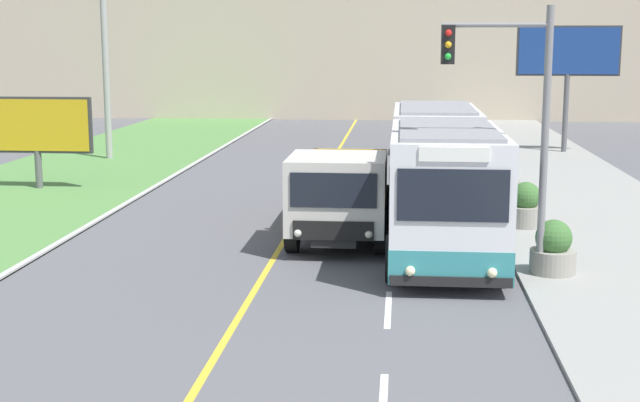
# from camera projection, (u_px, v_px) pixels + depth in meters

# --- Properties ---
(city_bus) EXTENTS (2.61, 12.35, 3.15)m
(city_bus) POSITION_uv_depth(u_px,v_px,m) (440.00, 175.00, 23.25)
(city_bus) COLOR silver
(city_bus) RESTS_ON ground_plane
(dump_truck) EXTENTS (2.44, 6.90, 2.32)m
(dump_truck) POSITION_uv_depth(u_px,v_px,m) (340.00, 195.00, 22.46)
(dump_truck) COLOR black
(dump_truck) RESTS_ON ground_plane
(car_distant) EXTENTS (1.80, 4.30, 1.45)m
(car_distant) POSITION_uv_depth(u_px,v_px,m) (421.00, 139.00, 40.22)
(car_distant) COLOR #2D4784
(car_distant) RESTS_ON ground_plane
(utility_pole_far) EXTENTS (1.80, 0.28, 9.95)m
(utility_pole_far) POSITION_uv_depth(u_px,v_px,m) (105.00, 41.00, 37.83)
(utility_pole_far) COLOR #9E9E99
(utility_pole_far) RESTS_ON ground_plane
(traffic_light_mast) EXTENTS (2.28, 0.32, 5.76)m
(traffic_light_mast) POSITION_uv_depth(u_px,v_px,m) (514.00, 107.00, 18.53)
(traffic_light_mast) COLOR slate
(traffic_light_mast) RESTS_ON ground_plane
(billboard_large) EXTENTS (4.58, 0.24, 5.73)m
(billboard_large) POSITION_uv_depth(u_px,v_px,m) (568.00, 56.00, 39.89)
(billboard_large) COLOR #59595B
(billboard_large) RESTS_ON ground_plane
(billboard_small) EXTENTS (3.91, 0.24, 3.18)m
(billboard_small) POSITION_uv_depth(u_px,v_px,m) (36.00, 127.00, 30.47)
(billboard_small) COLOR #59595B
(billboard_small) RESTS_ON ground_plane
(planter_round_near) EXTENTS (0.99, 0.99, 1.18)m
(planter_round_near) POSITION_uv_depth(u_px,v_px,m) (553.00, 250.00, 19.21)
(planter_round_near) COLOR gray
(planter_round_near) RESTS_ON sidewalk_right
(planter_round_second) EXTENTS (0.99, 0.99, 1.22)m
(planter_round_second) POSITION_uv_depth(u_px,v_px,m) (525.00, 207.00, 24.08)
(planter_round_second) COLOR gray
(planter_round_second) RESTS_ON sidewalk_right
(planter_round_third) EXTENTS (1.00, 1.00, 1.18)m
(planter_round_third) POSITION_uv_depth(u_px,v_px,m) (504.00, 180.00, 28.96)
(planter_round_third) COLOR gray
(planter_round_third) RESTS_ON sidewalk_right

